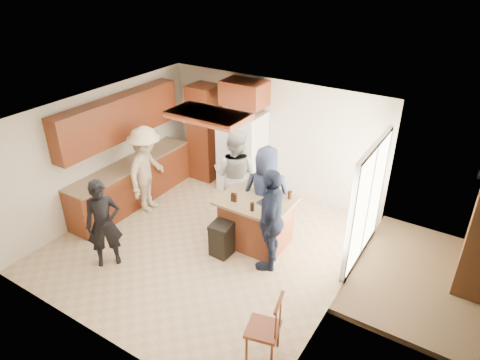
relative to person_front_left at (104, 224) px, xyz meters
The scene contains 12 objects.
person_front_left is the anchor object (origin of this frame).
person_behind_left 2.63m from the person_front_left, 66.89° to the left, with size 0.90×0.56×1.85m, color gray.
person_behind_right 2.85m from the person_front_left, 48.91° to the left, with size 0.88×0.57×1.80m, color #1B2337.
person_side_right 2.76m from the person_front_left, 31.11° to the left, with size 1.07×0.55×1.83m, color #1A2134.
person_counter 1.77m from the person_front_left, 109.37° to the left, with size 1.17×0.54×1.82m, color tan.
left_cabinetry 2.04m from the person_front_left, 123.54° to the left, with size 0.64×3.00×2.30m.
back_wall_units 3.55m from the person_front_left, 93.48° to the left, with size 1.80×0.60×2.45m.
refrigerator 3.46m from the person_front_left, 80.51° to the left, with size 0.90×0.76×1.80m.
kitchen_island 2.62m from the person_front_left, 44.80° to the left, with size 1.28×1.03×0.93m.
island_items 2.66m from the person_front_left, 40.02° to the left, with size 0.95×0.75×0.15m.
trash_bin 2.00m from the person_front_left, 38.92° to the left, with size 0.39×0.39×0.63m.
spindle_chair 3.22m from the person_front_left, ahead, with size 0.51×0.51×0.99m.
Camera 1 is at (3.90, -5.04, 4.80)m, focal length 32.00 mm.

